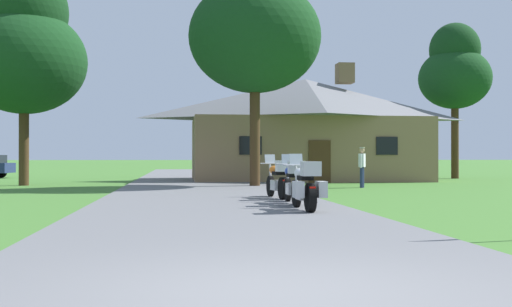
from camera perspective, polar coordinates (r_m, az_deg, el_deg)
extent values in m
plane|color=#42752D|center=(25.71, -4.85, -3.16)|extent=(500.00, 500.00, 0.00)
cube|color=slate|center=(23.71, -4.68, -3.33)|extent=(6.40, 80.00, 0.06)
cylinder|color=black|center=(15.52, 3.63, -3.63)|extent=(0.13, 0.64, 0.64)
cylinder|color=black|center=(14.12, 4.87, -3.96)|extent=(0.17, 0.64, 0.64)
cube|color=silver|center=(14.80, 4.24, -3.56)|extent=(0.28, 0.57, 0.30)
ellipsoid|color=silver|center=(15.03, 4.02, -1.79)|extent=(0.32, 0.53, 0.26)
cube|color=black|center=(14.59, 4.41, -2.19)|extent=(0.30, 0.53, 0.10)
cylinder|color=silver|center=(15.46, 3.66, -1.04)|extent=(0.66, 0.05, 0.03)
cylinder|color=silver|center=(15.51, 3.63, -2.30)|extent=(0.07, 0.24, 0.73)
cube|color=#B2BCC6|center=(15.56, 3.59, -0.52)|extent=(0.32, 0.12, 0.27)
sphere|color=silver|center=(15.46, 3.66, -1.56)|extent=(0.11, 0.11, 0.11)
cube|color=#B7B7BC|center=(14.05, 4.91, -1.36)|extent=(0.41, 0.37, 0.32)
cube|color=red|center=(13.90, 5.08, -3.09)|extent=(0.14, 0.03, 0.06)
cylinder|color=silver|center=(14.47, 5.11, -4.26)|extent=(0.09, 0.55, 0.07)
cube|color=#B7B7BC|center=(14.10, 3.79, -3.23)|extent=(0.21, 0.41, 0.36)
cube|color=#B7B7BC|center=(14.22, 5.84, -3.20)|extent=(0.21, 0.41, 0.36)
cylinder|color=black|center=(17.57, 2.85, -3.24)|extent=(0.12, 0.64, 0.64)
cylinder|color=black|center=(16.15, 3.60, -3.50)|extent=(0.17, 0.64, 0.64)
cube|color=silver|center=(16.84, 3.22, -3.16)|extent=(0.27, 0.57, 0.30)
ellipsoid|color=#1E3899|center=(17.08, 3.09, -1.61)|extent=(0.31, 0.53, 0.26)
cube|color=black|center=(16.63, 3.32, -1.96)|extent=(0.29, 0.53, 0.10)
cylinder|color=silver|center=(17.51, 2.87, -0.96)|extent=(0.66, 0.05, 0.03)
cylinder|color=silver|center=(17.56, 2.85, -2.07)|extent=(0.07, 0.24, 0.73)
cube|color=#B2BCC6|center=(17.61, 2.82, -0.50)|extent=(0.32, 0.12, 0.27)
sphere|color=silver|center=(17.51, 2.87, -1.42)|extent=(0.11, 0.11, 0.11)
cube|color=#B7B7BC|center=(16.08, 3.63, -1.23)|extent=(0.41, 0.37, 0.32)
cube|color=red|center=(15.92, 3.72, -2.74)|extent=(0.14, 0.03, 0.06)
cylinder|color=silver|center=(16.50, 3.90, -3.78)|extent=(0.08, 0.55, 0.07)
cylinder|color=black|center=(19.71, 1.30, -2.92)|extent=(0.18, 0.65, 0.64)
cylinder|color=black|center=(18.32, 2.43, -3.12)|extent=(0.22, 0.65, 0.64)
cube|color=silver|center=(18.99, 1.86, -2.84)|extent=(0.32, 0.59, 0.30)
ellipsoid|color=orange|center=(19.22, 1.66, -1.47)|extent=(0.36, 0.55, 0.26)
cube|color=black|center=(18.78, 2.02, -1.77)|extent=(0.34, 0.55, 0.10)
cylinder|color=silver|center=(19.65, 1.33, -0.89)|extent=(0.66, 0.10, 0.03)
cylinder|color=silver|center=(19.69, 1.30, -1.88)|extent=(0.09, 0.24, 0.73)
cube|color=#B2BCC6|center=(19.74, 1.26, -0.48)|extent=(0.33, 0.14, 0.27)
sphere|color=silver|center=(19.65, 1.33, -1.30)|extent=(0.11, 0.11, 0.11)
cube|color=silver|center=(18.25, 2.47, -1.12)|extent=(0.44, 0.40, 0.32)
cube|color=red|center=(18.09, 2.61, -2.45)|extent=(0.14, 0.05, 0.06)
cylinder|color=silver|center=(18.67, 2.58, -3.38)|extent=(0.13, 0.55, 0.07)
cube|color=#896B4C|center=(34.93, 4.45, 0.33)|extent=(12.21, 6.94, 3.34)
pyramid|color=slate|center=(35.07, 4.45, 4.85)|extent=(12.94, 7.36, 2.19)
cube|color=brown|center=(35.72, 7.93, 7.09)|extent=(0.90, 0.90, 1.10)
cube|color=#472D19|center=(31.50, 5.70, -0.73)|extent=(1.10, 0.08, 2.10)
cube|color=black|center=(30.94, -0.49, 0.72)|extent=(1.10, 0.06, 0.90)
cube|color=black|center=(32.42, 11.61, 0.68)|extent=(1.10, 0.06, 0.90)
cylinder|color=navy|center=(26.82, 9.40, -2.12)|extent=(0.14, 0.14, 0.86)
cylinder|color=navy|center=(27.00, 9.49, -2.11)|extent=(0.14, 0.14, 0.86)
cube|color=silver|center=(26.90, 9.44, -0.60)|extent=(0.37, 0.42, 0.56)
cylinder|color=silver|center=(26.67, 9.33, -0.65)|extent=(0.09, 0.09, 0.58)
cylinder|color=silver|center=(27.12, 9.55, -0.64)|extent=(0.09, 0.09, 0.58)
sphere|color=tan|center=(26.90, 9.44, 0.29)|extent=(0.21, 0.21, 0.21)
cylinder|color=#B2AD99|center=(26.90, 9.44, 0.51)|extent=(0.22, 0.22, 0.05)
cylinder|color=#422D19|center=(27.12, -0.11, 2.11)|extent=(0.44, 0.44, 4.85)
ellipsoid|color=#143D19|center=(27.57, -0.11, 10.39)|extent=(5.63, 5.63, 4.79)
cylinder|color=#422D19|center=(39.64, 17.33, 1.30)|extent=(0.44, 0.44, 4.77)
ellipsoid|color=#143D19|center=(39.90, 17.32, 6.42)|extent=(4.25, 4.25, 3.61)
ellipsoid|color=#123716|center=(40.13, 17.32, 8.83)|extent=(2.98, 2.98, 3.19)
cylinder|color=#422D19|center=(30.41, -20.01, 1.10)|extent=(0.44, 0.44, 4.04)
ellipsoid|color=#143D19|center=(30.70, -20.00, 7.73)|extent=(5.55, 5.55, 4.72)
ellipsoid|color=#123716|center=(31.09, -19.99, 11.79)|extent=(3.88, 3.88, 4.16)
cylinder|color=black|center=(42.33, -21.79, -1.59)|extent=(0.66, 0.29, 0.64)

